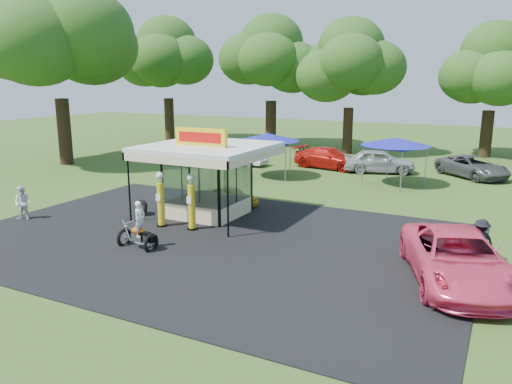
% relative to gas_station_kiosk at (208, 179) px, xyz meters
% --- Properties ---
extents(ground, '(120.00, 120.00, 0.00)m').
position_rel_gas_station_kiosk_xyz_m(ground, '(2.00, -4.99, -1.78)').
color(ground, '#375A1C').
rests_on(ground, ground).
extents(asphalt_apron, '(20.00, 14.00, 0.04)m').
position_rel_gas_station_kiosk_xyz_m(asphalt_apron, '(2.00, -2.99, -1.76)').
color(asphalt_apron, black).
rests_on(asphalt_apron, ground).
extents(gas_station_kiosk, '(5.40, 5.40, 4.18)m').
position_rel_gas_station_kiosk_xyz_m(gas_station_kiosk, '(0.00, 0.00, 0.00)').
color(gas_station_kiosk, white).
rests_on(gas_station_kiosk, ground).
extents(gas_pump_left, '(0.46, 0.46, 2.45)m').
position_rel_gas_station_kiosk_xyz_m(gas_pump_left, '(-0.84, -2.51, -0.61)').
color(gas_pump_left, black).
rests_on(gas_pump_left, ground).
extents(gas_pump_right, '(0.46, 0.46, 2.46)m').
position_rel_gas_station_kiosk_xyz_m(gas_pump_right, '(0.63, -2.30, -0.60)').
color(gas_pump_right, black).
rests_on(gas_pump_right, ground).
extents(motorcycle, '(1.65, 0.84, 1.94)m').
position_rel_gas_station_kiosk_xyz_m(motorcycle, '(0.21, -5.23, -1.03)').
color(motorcycle, black).
rests_on(motorcycle, ground).
extents(spare_tires, '(0.90, 0.60, 0.75)m').
position_rel_gas_station_kiosk_xyz_m(spare_tires, '(-2.87, -1.41, -1.42)').
color(spare_tires, black).
rests_on(spare_tires, ground).
extents(a_frame_sign, '(0.59, 0.53, 1.04)m').
position_rel_gas_station_kiosk_xyz_m(a_frame_sign, '(12.19, -4.45, -1.26)').
color(a_frame_sign, '#593819').
rests_on(a_frame_sign, ground).
extents(kiosk_car, '(2.82, 1.13, 0.96)m').
position_rel_gas_station_kiosk_xyz_m(kiosk_car, '(-0.00, 2.21, -1.30)').
color(kiosk_car, yellow).
rests_on(kiosk_car, ground).
extents(pink_sedan, '(4.61, 6.55, 1.66)m').
position_rel_gas_station_kiosk_xyz_m(pink_sedan, '(11.29, -3.23, -0.95)').
color(pink_sedan, '#F6426D').
rests_on(pink_sedan, ground).
extents(spectator_west, '(0.92, 0.82, 1.59)m').
position_rel_gas_station_kiosk_xyz_m(spectator_west, '(-7.14, -4.53, -0.99)').
color(spectator_west, white).
rests_on(spectator_west, ground).
extents(spectator_east_a, '(1.15, 1.10, 1.57)m').
position_rel_gas_station_kiosk_xyz_m(spectator_east_a, '(11.84, -0.87, -1.00)').
color(spectator_east_a, black).
rests_on(spectator_east_a, ground).
extents(bg_car_a, '(4.27, 1.55, 1.40)m').
position_rel_gas_station_kiosk_xyz_m(bg_car_a, '(-5.55, 13.15, -1.08)').
color(bg_car_a, silver).
rests_on(bg_car_a, ground).
extents(bg_car_b, '(5.45, 2.96, 1.50)m').
position_rel_gas_station_kiosk_xyz_m(bg_car_b, '(0.88, 14.76, -1.03)').
color(bg_car_b, red).
rests_on(bg_car_b, ground).
extents(bg_car_c, '(5.13, 3.28, 1.63)m').
position_rel_gas_station_kiosk_xyz_m(bg_car_c, '(4.55, 14.66, -0.97)').
color(bg_car_c, '#A9AAAE').
rests_on(bg_car_c, ground).
extents(bg_car_d, '(5.34, 5.22, 1.42)m').
position_rel_gas_station_kiosk_xyz_m(bg_car_d, '(10.40, 15.82, -1.07)').
color(bg_car_d, '#505052').
rests_on(bg_car_d, ground).
extents(tent_west, '(4.12, 4.12, 2.88)m').
position_rel_gas_station_kiosk_xyz_m(tent_west, '(-1.62, 9.82, 0.83)').
color(tent_west, gray).
rests_on(tent_west, ground).
extents(tent_east, '(4.14, 4.14, 2.89)m').
position_rel_gas_station_kiosk_xyz_m(tent_east, '(6.29, 11.13, 0.84)').
color(tent_east, gray).
rests_on(tent_east, ground).
extents(oak_far_a, '(10.31, 10.31, 12.22)m').
position_rel_gas_station_kiosk_xyz_m(oak_far_a, '(-19.39, 23.09, 5.99)').
color(oak_far_a, black).
rests_on(oak_far_a, ground).
extents(oak_far_b, '(9.98, 9.98, 11.90)m').
position_rel_gas_station_kiosk_xyz_m(oak_far_b, '(-8.06, 23.85, 5.81)').
color(oak_far_b, black).
rests_on(oak_far_b, ground).
extents(oak_far_c, '(9.41, 9.41, 11.10)m').
position_rel_gas_station_kiosk_xyz_m(oak_far_c, '(-0.12, 22.57, 5.26)').
color(oak_far_c, black).
rests_on(oak_far_c, ground).
extents(oak_far_d, '(8.89, 8.89, 10.59)m').
position_rel_gas_station_kiosk_xyz_m(oak_far_d, '(10.64, 25.76, 4.97)').
color(oak_far_d, black).
rests_on(oak_far_d, ground).
extents(oak_near, '(12.61, 12.61, 14.52)m').
position_rel_gas_station_kiosk_xyz_m(oak_near, '(-17.46, 7.50, 7.31)').
color(oak_near, black).
rests_on(oak_near, ground).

